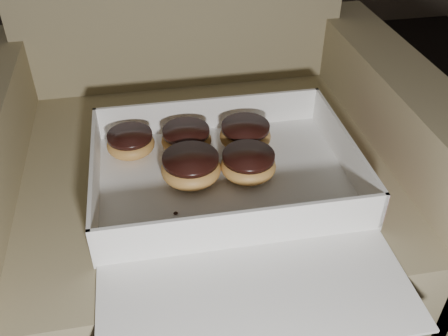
% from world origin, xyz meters
% --- Properties ---
extents(armchair, '(0.86, 0.73, 0.90)m').
position_xyz_m(armchair, '(0.52, 0.80, 0.28)').
color(armchair, '#8A7B58').
rests_on(armchair, floor).
extents(bakery_box, '(0.43, 0.50, 0.07)m').
position_xyz_m(bakery_box, '(0.55, 0.62, 0.42)').
color(bakery_box, white).
rests_on(bakery_box, armchair).
extents(donut_a, '(0.09, 0.09, 0.05)m').
position_xyz_m(donut_a, '(0.59, 0.66, 0.44)').
color(donut_a, '#BC8541').
rests_on(donut_a, bakery_box).
extents(donut_b, '(0.09, 0.09, 0.04)m').
position_xyz_m(donut_b, '(0.39, 0.76, 0.43)').
color(donut_b, '#BC8541').
rests_on(donut_b, bakery_box).
extents(donut_c, '(0.09, 0.09, 0.05)m').
position_xyz_m(donut_c, '(0.49, 0.75, 0.44)').
color(donut_c, '#BC8541').
rests_on(donut_c, bakery_box).
extents(donut_d, '(0.10, 0.10, 0.05)m').
position_xyz_m(donut_d, '(0.49, 0.67, 0.44)').
color(donut_d, '#BC8541').
rests_on(donut_d, bakery_box).
extents(donut_e, '(0.09, 0.09, 0.05)m').
position_xyz_m(donut_e, '(0.60, 0.75, 0.44)').
color(donut_e, '#BC8541').
rests_on(donut_e, bakery_box).
extents(crumb_a, '(0.01, 0.01, 0.00)m').
position_xyz_m(crumb_a, '(0.45, 0.59, 0.41)').
color(crumb_a, black).
rests_on(crumb_a, bakery_box).
extents(crumb_b, '(0.01, 0.01, 0.00)m').
position_xyz_m(crumb_b, '(0.61, 0.55, 0.41)').
color(crumb_b, black).
rests_on(crumb_b, bakery_box).
extents(crumb_c, '(0.01, 0.01, 0.00)m').
position_xyz_m(crumb_c, '(0.61, 0.52, 0.41)').
color(crumb_c, black).
rests_on(crumb_c, bakery_box).
extents(crumb_d, '(0.01, 0.01, 0.00)m').
position_xyz_m(crumb_d, '(0.40, 0.53, 0.41)').
color(crumb_d, black).
rests_on(crumb_d, bakery_box).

